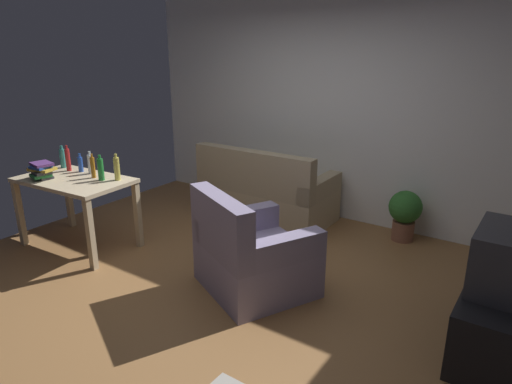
{
  "coord_description": "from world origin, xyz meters",
  "views": [
    {
      "loc": [
        2.4,
        -2.86,
        2.08
      ],
      "look_at": [
        0.1,
        0.5,
        0.75
      ],
      "focal_mm": 31.55,
      "sensor_mm": 36.0,
      "label": 1
    }
  ],
  "objects_px": {
    "tv_stand": "(495,319)",
    "bottle_clear": "(90,164)",
    "book_stack": "(42,170)",
    "bottle_green": "(101,169)",
    "couch": "(265,195)",
    "desk": "(75,188)",
    "potted_plant": "(405,212)",
    "armchair": "(251,256)",
    "bottle_amber": "(93,167)",
    "tv": "(507,260)",
    "bottle_blue": "(80,164)",
    "bottle_tall": "(63,158)",
    "bottle_red": "(68,159)",
    "bottle_squat": "(117,168)"
  },
  "relations": [
    {
      "from": "couch",
      "to": "bottle_green",
      "type": "distance_m",
      "value": 2.0
    },
    {
      "from": "potted_plant",
      "to": "armchair",
      "type": "bearing_deg",
      "value": -113.28
    },
    {
      "from": "couch",
      "to": "bottle_squat",
      "type": "relative_size",
      "value": 5.81
    },
    {
      "from": "tv",
      "to": "bottle_tall",
      "type": "relative_size",
      "value": 2.38
    },
    {
      "from": "couch",
      "to": "tv_stand",
      "type": "height_order",
      "value": "couch"
    },
    {
      "from": "bottle_tall",
      "to": "bottle_red",
      "type": "xyz_separation_m",
      "value": [
        0.17,
        -0.05,
        0.02
      ]
    },
    {
      "from": "potted_plant",
      "to": "bottle_green",
      "type": "height_order",
      "value": "bottle_green"
    },
    {
      "from": "tv",
      "to": "bottle_squat",
      "type": "distance_m",
      "value": 3.56
    },
    {
      "from": "potted_plant",
      "to": "bottle_tall",
      "type": "relative_size",
      "value": 2.26
    },
    {
      "from": "potted_plant",
      "to": "desk",
      "type": "bearing_deg",
      "value": -143.24
    },
    {
      "from": "bottle_squat",
      "to": "book_stack",
      "type": "distance_m",
      "value": 0.79
    },
    {
      "from": "armchair",
      "to": "bottle_amber",
      "type": "xyz_separation_m",
      "value": [
        -1.9,
        -0.15,
        0.55
      ]
    },
    {
      "from": "couch",
      "to": "desk",
      "type": "distance_m",
      "value": 2.2
    },
    {
      "from": "bottle_blue",
      "to": "bottle_amber",
      "type": "relative_size",
      "value": 0.79
    },
    {
      "from": "bottle_blue",
      "to": "book_stack",
      "type": "xyz_separation_m",
      "value": [
        -0.07,
        -0.4,
        0.01
      ]
    },
    {
      "from": "tv",
      "to": "bottle_blue",
      "type": "xyz_separation_m",
      "value": [
        -4.13,
        -0.38,
        0.15
      ]
    },
    {
      "from": "desk",
      "to": "tv_stand",
      "type": "bearing_deg",
      "value": 4.7
    },
    {
      "from": "armchair",
      "to": "book_stack",
      "type": "xyz_separation_m",
      "value": [
        -2.29,
        -0.48,
        0.53
      ]
    },
    {
      "from": "bottle_red",
      "to": "bottle_clear",
      "type": "xyz_separation_m",
      "value": [
        0.3,
        0.07,
        -0.02
      ]
    },
    {
      "from": "armchair",
      "to": "book_stack",
      "type": "relative_size",
      "value": 4.21
    },
    {
      "from": "bottle_squat",
      "to": "book_stack",
      "type": "relative_size",
      "value": 0.99
    },
    {
      "from": "desk",
      "to": "potted_plant",
      "type": "xyz_separation_m",
      "value": [
        2.84,
        2.12,
        -0.32
      ]
    },
    {
      "from": "armchair",
      "to": "bottle_blue",
      "type": "distance_m",
      "value": 2.28
    },
    {
      "from": "tv_stand",
      "to": "bottle_amber",
      "type": "xyz_separation_m",
      "value": [
        -3.81,
        -0.45,
        0.63
      ]
    },
    {
      "from": "tv",
      "to": "potted_plant",
      "type": "height_order",
      "value": "tv"
    },
    {
      "from": "tv_stand",
      "to": "bottle_clear",
      "type": "relative_size",
      "value": 4.49
    },
    {
      "from": "couch",
      "to": "book_stack",
      "type": "distance_m",
      "value": 2.53
    },
    {
      "from": "book_stack",
      "to": "bottle_green",
      "type": "bearing_deg",
      "value": 31.05
    },
    {
      "from": "couch",
      "to": "bottle_tall",
      "type": "xyz_separation_m",
      "value": [
        -1.68,
        -1.61,
        0.56
      ]
    },
    {
      "from": "tv",
      "to": "book_stack",
      "type": "xyz_separation_m",
      "value": [
        -4.2,
        -0.78,
        0.15
      ]
    },
    {
      "from": "desk",
      "to": "bottle_blue",
      "type": "bearing_deg",
      "value": 124.89
    },
    {
      "from": "tv_stand",
      "to": "bottle_green",
      "type": "distance_m",
      "value": 3.75
    },
    {
      "from": "tv_stand",
      "to": "potted_plant",
      "type": "height_order",
      "value": "potted_plant"
    },
    {
      "from": "potted_plant",
      "to": "bottle_squat",
      "type": "xyz_separation_m",
      "value": [
        -2.42,
        -1.9,
        0.55
      ]
    },
    {
      "from": "tv",
      "to": "bottle_red",
      "type": "relative_size",
      "value": 2.1
    },
    {
      "from": "bottle_amber",
      "to": "book_stack",
      "type": "relative_size",
      "value": 0.92
    },
    {
      "from": "desk",
      "to": "bottle_red",
      "type": "distance_m",
      "value": 0.42
    },
    {
      "from": "bottle_squat",
      "to": "bottle_tall",
      "type": "bearing_deg",
      "value": -178.37
    },
    {
      "from": "armchair",
      "to": "potted_plant",
      "type": "bearing_deg",
      "value": -87.35
    },
    {
      "from": "bottle_blue",
      "to": "bottle_squat",
      "type": "xyz_separation_m",
      "value": [
        0.59,
        0.02,
        0.04
      ]
    },
    {
      "from": "bottle_clear",
      "to": "potted_plant",
      "type": "bearing_deg",
      "value": 33.71
    },
    {
      "from": "couch",
      "to": "book_stack",
      "type": "height_order",
      "value": "book_stack"
    },
    {
      "from": "bottle_red",
      "to": "desk",
      "type": "bearing_deg",
      "value": -26.97
    },
    {
      "from": "bottle_tall",
      "to": "bottle_green",
      "type": "distance_m",
      "value": 0.78
    },
    {
      "from": "tv_stand",
      "to": "desk",
      "type": "distance_m",
      "value": 4.02
    },
    {
      "from": "tv",
      "to": "bottle_red",
      "type": "bearing_deg",
      "value": 95.7
    },
    {
      "from": "bottle_tall",
      "to": "tv_stand",
      "type": "bearing_deg",
      "value": 4.9
    },
    {
      "from": "bottle_tall",
      "to": "bottle_blue",
      "type": "height_order",
      "value": "bottle_tall"
    },
    {
      "from": "armchair",
      "to": "book_stack",
      "type": "height_order",
      "value": "book_stack"
    },
    {
      "from": "bottle_clear",
      "to": "bottle_green",
      "type": "relative_size",
      "value": 0.92
    }
  ]
}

